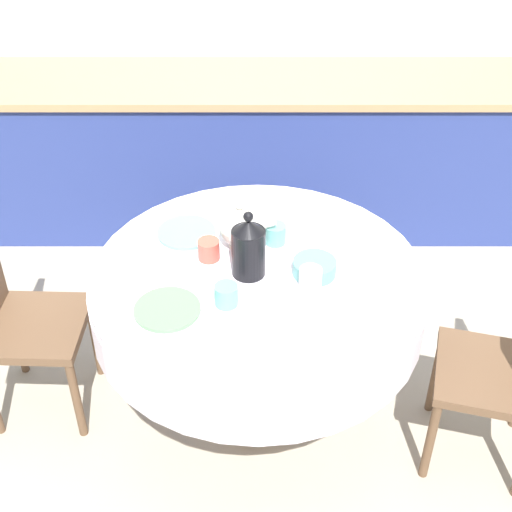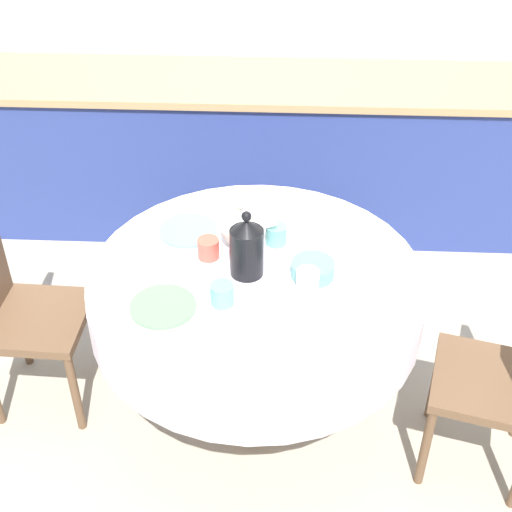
# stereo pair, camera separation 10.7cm
# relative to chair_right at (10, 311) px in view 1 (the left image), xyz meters

# --- Properties ---
(ground_plane) EXTENTS (12.00, 12.00, 0.00)m
(ground_plane) POSITION_rel_chair_right_xyz_m (0.99, -0.03, -0.52)
(ground_plane) COLOR #9E937F
(kitchen_counter) EXTENTS (3.24, 0.64, 0.89)m
(kitchen_counter) POSITION_rel_chair_right_xyz_m (0.99, 1.45, -0.08)
(kitchen_counter) COLOR navy
(kitchen_counter) RESTS_ON ground_plane
(dining_table) EXTENTS (1.28, 1.28, 0.75)m
(dining_table) POSITION_rel_chair_right_xyz_m (0.99, -0.03, 0.10)
(dining_table) COLOR tan
(dining_table) RESTS_ON ground_plane
(chair_right) EXTENTS (0.41, 0.41, 0.95)m
(chair_right) POSITION_rel_chair_right_xyz_m (0.00, 0.00, 0.00)
(chair_right) COLOR brown
(chair_right) RESTS_ON ground_plane
(plate_near_left) EXTENTS (0.24, 0.24, 0.01)m
(plate_near_left) POSITION_rel_chair_right_xyz_m (0.67, -0.25, 0.23)
(plate_near_left) COLOR #5BA85B
(plate_near_left) RESTS_ON dining_table
(cup_near_left) EXTENTS (0.08, 0.08, 0.08)m
(cup_near_left) POSITION_rel_chair_right_xyz_m (0.87, -0.21, 0.26)
(cup_near_left) COLOR #5BA39E
(cup_near_left) RESTS_ON dining_table
(plate_near_right) EXTENTS (0.24, 0.24, 0.01)m
(plate_near_right) POSITION_rel_chair_right_xyz_m (1.28, -0.28, 0.23)
(plate_near_right) COLOR white
(plate_near_right) RESTS_ON dining_table
(cup_near_right) EXTENTS (0.08, 0.08, 0.08)m
(cup_near_right) POSITION_rel_chair_right_xyz_m (1.18, -0.12, 0.26)
(cup_near_right) COLOR white
(cup_near_right) RESTS_ON dining_table
(plate_far_left) EXTENTS (0.24, 0.24, 0.01)m
(plate_far_left) POSITION_rel_chair_right_xyz_m (0.70, 0.22, 0.23)
(plate_far_left) COLOR #60BCB7
(plate_far_left) RESTS_ON dining_table
(cup_far_left) EXTENTS (0.08, 0.08, 0.08)m
(cup_far_left) POSITION_rel_chair_right_xyz_m (0.80, 0.06, 0.26)
(cup_far_left) COLOR #CC4C3D
(cup_far_left) RESTS_ON dining_table
(plate_far_right) EXTENTS (0.24, 0.24, 0.01)m
(plate_far_right) POSITION_rel_chair_right_xyz_m (1.23, 0.26, 0.23)
(plate_far_right) COLOR white
(plate_far_right) RESTS_ON dining_table
(cup_far_right) EXTENTS (0.08, 0.08, 0.08)m
(cup_far_right) POSITION_rel_chair_right_xyz_m (1.06, 0.16, 0.26)
(cup_far_right) COLOR #5BA39E
(cup_far_right) RESTS_ON dining_table
(coffee_carafe) EXTENTS (0.13, 0.13, 0.27)m
(coffee_carafe) POSITION_rel_chair_right_xyz_m (0.95, -0.04, 0.34)
(coffee_carafe) COLOR black
(coffee_carafe) RESTS_ON dining_table
(teapot) EXTENTS (0.22, 0.16, 0.21)m
(teapot) POSITION_rel_chair_right_xyz_m (0.92, 0.14, 0.31)
(teapot) COLOR silver
(teapot) RESTS_ON dining_table
(fruit_bowl) EXTENTS (0.16, 0.16, 0.06)m
(fruit_bowl) POSITION_rel_chair_right_xyz_m (1.20, -0.04, 0.25)
(fruit_bowl) COLOR #569993
(fruit_bowl) RESTS_ON dining_table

